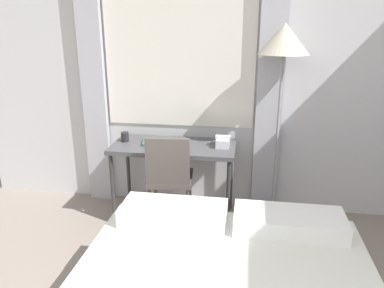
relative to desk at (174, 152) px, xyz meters
The scene contains 7 objects.
wall_back_with_window 0.85m from the desk, 41.91° to the left, with size 5.12×0.13×2.70m.
desk is the anchor object (origin of this frame).
desk_chair 0.27m from the desk, 88.98° to the right, with size 0.44×0.44×0.91m.
standing_lamp 1.32m from the desk, ahead, with size 0.43×0.43×1.84m.
telephone 0.47m from the desk, ahead, with size 0.14×0.18×0.10m.
book 0.18m from the desk, 169.18° to the left, with size 0.32×0.27×0.02m.
mug 0.49m from the desk, behind, with size 0.07×0.07×0.09m.
Camera 1 is at (0.23, -0.23, 1.86)m, focal length 35.00 mm.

